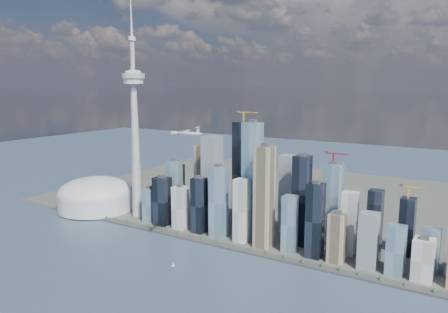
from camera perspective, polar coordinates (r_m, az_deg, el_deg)
The scene contains 9 objects.
ground at distance 745.20m, azimuth -10.39°, elevation -17.48°, with size 4000.00×4000.00×0.00m, color #304555.
seawall at distance 927.63m, azimuth 0.20°, elevation -11.63°, with size 1100.00×22.00×4.00m, color #383838.
land at distance 1314.37m, azimuth 10.56°, elevation -5.44°, with size 1400.00×900.00×3.00m, color #4C4C47.
shoreline_trees at distance 925.22m, azimuth 0.20°, elevation -11.23°, with size 960.53×7.20×8.80m.
skyscraper_cluster at distance 947.34m, azimuth 6.06°, elevation -5.96°, with size 736.00×142.00×272.21m.
needle_tower at distance 1101.25m, azimuth -11.58°, elevation 4.06°, with size 56.00×56.00×550.50m.
dome_stadium at distance 1226.73m, azimuth -16.39°, elevation -4.91°, with size 200.00×200.00×86.00m.
airplane at distance 784.24m, azimuth -5.06°, elevation 3.08°, with size 61.38×54.79×15.23m.
sailboat_west at distance 841.39m, azimuth -6.66°, elevation -13.88°, with size 7.39×2.50×10.22m.
Camera 1 is at (452.31, -488.03, 335.52)m, focal length 35.00 mm.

